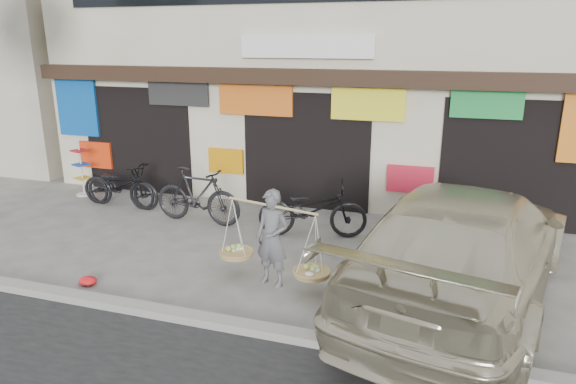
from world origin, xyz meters
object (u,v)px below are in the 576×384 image
(bike_3, at_px, (122,186))
(suv, at_px, (465,244))
(bike_0, at_px, (119,185))
(bike_1, at_px, (197,195))
(display_rack, at_px, (82,173))
(street_vendor, at_px, (272,242))
(bike_2, at_px, (312,209))

(bike_3, bearing_deg, suv, -104.33)
(bike_0, distance_m, bike_3, 0.11)
(bike_1, height_order, display_rack, display_rack)
(street_vendor, xyz_separation_m, bike_3, (-4.74, 2.75, -0.21))
(bike_0, relative_size, display_rack, 1.39)
(street_vendor, xyz_separation_m, suv, (2.90, 0.44, 0.16))
(bike_1, xyz_separation_m, bike_2, (2.57, -0.01, -0.04))
(bike_0, bearing_deg, street_vendor, -117.10)
(bike_0, relative_size, bike_2, 0.91)
(bike_3, xyz_separation_m, display_rack, (-1.56, 0.52, 0.05))
(suv, xyz_separation_m, display_rack, (-9.20, 2.83, -0.32))
(street_vendor, height_order, suv, suv)
(bike_2, relative_size, bike_3, 1.10)
(bike_2, height_order, bike_3, bike_2)
(bike_0, xyz_separation_m, bike_3, (0.11, 0.00, 0.00))
(bike_3, bearing_deg, bike_1, -99.10)
(suv, distance_m, display_rack, 9.63)
(bike_3, distance_m, suv, 8.00)
(bike_0, xyz_separation_m, bike_1, (2.32, -0.45, 0.09))
(bike_0, height_order, bike_1, bike_1)
(street_vendor, relative_size, display_rack, 1.38)
(bike_2, bearing_deg, bike_3, 71.78)
(bike_0, height_order, suv, suv)
(bike_1, relative_size, suv, 0.31)
(bike_1, relative_size, bike_3, 1.03)
(street_vendor, distance_m, bike_1, 3.41)
(bike_1, bearing_deg, bike_3, 82.62)
(bike_2, relative_size, suv, 0.33)
(street_vendor, relative_size, bike_3, 0.99)
(street_vendor, height_order, bike_1, street_vendor)
(bike_0, relative_size, bike_1, 0.97)
(bike_1, height_order, bike_2, bike_1)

